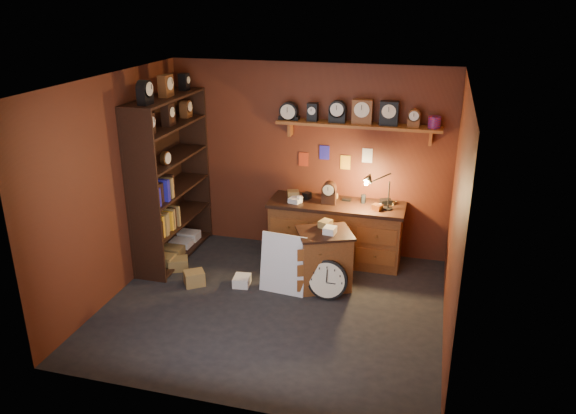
# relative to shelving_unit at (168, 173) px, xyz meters

# --- Properties ---
(floor) EXTENTS (4.00, 4.00, 0.00)m
(floor) POSITION_rel_shelving_unit_xyz_m (1.79, -0.98, -1.25)
(floor) COLOR black
(floor) RESTS_ON ground
(room_shell) EXTENTS (4.02, 3.62, 2.71)m
(room_shell) POSITION_rel_shelving_unit_xyz_m (1.84, -0.87, 0.47)
(room_shell) COLOR #5A2615
(room_shell) RESTS_ON ground
(shelving_unit) EXTENTS (0.47, 1.60, 2.58)m
(shelving_unit) POSITION_rel_shelving_unit_xyz_m (0.00, 0.00, 0.00)
(shelving_unit) COLOR black
(shelving_unit) RESTS_ON ground
(workbench) EXTENTS (1.87, 0.66, 1.36)m
(workbench) POSITION_rel_shelving_unit_xyz_m (2.27, 0.49, -0.78)
(workbench) COLOR brown
(workbench) RESTS_ON ground
(low_cabinet) EXTENTS (0.84, 0.79, 0.85)m
(low_cabinet) POSITION_rel_shelving_unit_xyz_m (2.27, -0.32, -0.84)
(low_cabinet) COLOR brown
(low_cabinet) RESTS_ON ground
(big_round_clock) EXTENTS (0.51, 0.17, 0.51)m
(big_round_clock) POSITION_rel_shelving_unit_xyz_m (2.38, -0.61, -1.00)
(big_round_clock) COLOR black
(big_round_clock) RESTS_ON ground
(white_panel) EXTENTS (0.61, 0.22, 0.78)m
(white_panel) POSITION_rel_shelving_unit_xyz_m (1.80, -0.59, -1.25)
(white_panel) COLOR silver
(white_panel) RESTS_ON ground
(mini_fridge) EXTENTS (0.44, 0.46, 0.45)m
(mini_fridge) POSITION_rel_shelving_unit_xyz_m (1.90, 0.41, -1.03)
(mini_fridge) COLOR silver
(mini_fridge) RESTS_ON ground
(floor_box_a) EXTENTS (0.33, 0.31, 0.16)m
(floor_box_a) POSITION_rel_shelving_unit_xyz_m (0.25, -0.39, -1.17)
(floor_box_a) COLOR olive
(floor_box_a) RESTS_ON ground
(floor_box_b) EXTENTS (0.23, 0.27, 0.12)m
(floor_box_b) POSITION_rel_shelving_unit_xyz_m (1.25, -0.58, -1.19)
(floor_box_b) COLOR white
(floor_box_b) RESTS_ON ground
(floor_box_c) EXTENTS (0.33, 0.32, 0.19)m
(floor_box_c) POSITION_rel_shelving_unit_xyz_m (0.65, -0.74, -1.16)
(floor_box_c) COLOR olive
(floor_box_c) RESTS_ON ground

